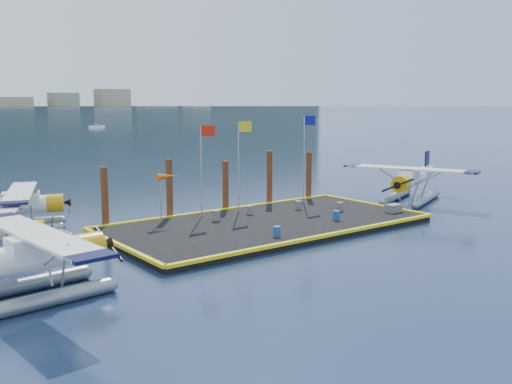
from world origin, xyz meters
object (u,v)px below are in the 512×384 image
Objects in this scene: drum_4 at (298,205)px; crate at (393,208)px; flagpole_blue at (306,146)px; drum_2 at (340,207)px; piling_4 at (309,177)px; piling_2 at (226,187)px; piling_3 at (270,179)px; seaplane_a at (29,262)px; drum_3 at (277,231)px; seaplane_d at (410,182)px; drum_5 at (250,210)px; drum_1 at (336,215)px; flagpole_yellow at (241,152)px; seaplane_c at (15,208)px; drum_0 at (217,216)px; flagpole_red at (204,156)px; piling_0 at (105,199)px; piling_1 at (169,191)px; windsock at (167,178)px.

drum_4 reaches higher than crate.
drum_2 is at bearing -95.94° from flagpole_blue.
piling_4 is (2.23, 5.67, 1.30)m from drum_2.
piling_3 is at bearing 0.00° from piling_2.
seaplane_a is at bearing -157.46° from piling_4.
piling_4 is (10.56, 8.88, 1.31)m from drum_3.
seaplane_d is 15.21m from piling_2.
crate is 8.03m from flagpole_blue.
drum_5 is 8.53m from piling_4.
piling_3 is (-10.38, 4.94, 0.53)m from seaplane_d.
drum_2 is 8.18m from piling_2.
flagpole_yellow is at bearing 117.06° from drum_1.
drum_0 is at bearing 77.56° from seaplane_c.
piling_3 is at bearing 13.25° from flagpole_red.
drum_1 is at bearing -139.92° from drum_2.
drum_1 is 0.16× the size of piling_2.
piling_3 reaches higher than piling_0.
flagpole_blue is 3.72m from piling_3.
piling_2 is (-0.05, 2.81, 1.21)m from drum_5.
drum_1 is 7.86m from flagpole_yellow.
piling_0 reaches higher than drum_4.
drum_1 is at bearing 91.66° from seaplane_a.
flagpole_red reaches higher than piling_4.
crate is (21.84, -11.56, -0.79)m from seaplane_c.
piling_3 is at bearing 111.11° from seaplane_a.
piling_1 is (4.50, 0.00, 0.10)m from piling_0.
piling_2 is at bearing 47.90° from drum_0.
piling_0 is (-17.39, 8.20, 1.33)m from crate.
flagpole_blue is 1.71× the size of piling_2.
drum_4 is 0.10× the size of flagpole_red.
flagpole_yellow is at bearing -168.40° from piling_4.
piling_2 is at bearing 97.21° from flagpole_yellow.
piling_4 reaches higher than windsock.
piling_4 is at bearing 0.00° from piling_2.
flagpole_red is 8.99m from flagpole_blue.
drum_5 is 0.53× the size of crate.
seaplane_a is 2.45× the size of piling_1.
drum_0 reaches higher than drum_2.
piling_1 is (-1.59, 3.22, 1.36)m from drum_0.
flagpole_blue is at bearing 95.39° from seaplane_c.
drum_2 is 0.10× the size of flagpole_red.
seaplane_a is at bearing 7.16° from seaplane_c.
drum_5 is at bearing 123.71° from drum_1.
piling_1 reaches higher than piling_0.
crate is at bearing -30.54° from flagpole_red.
flagpole_blue reaches higher than drum_5.
flagpole_red is at bearing 56.37° from seaplane_d.
seaplane_a is 1.66× the size of flagpole_yellow.
drum_4 is at bearing -15.08° from piling_0.
flagpole_blue is (8.76, 7.28, 4.00)m from drum_3.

